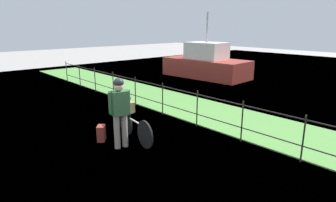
# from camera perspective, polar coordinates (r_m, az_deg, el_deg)

# --- Properties ---
(ground_plane) EXTENTS (60.00, 60.00, 0.00)m
(ground_plane) POSITION_cam_1_polar(r_m,az_deg,el_deg) (6.99, -7.13, -9.19)
(ground_plane) COLOR #9E9993
(grass_strip) EXTENTS (27.00, 2.40, 0.03)m
(grass_strip) POSITION_cam_1_polar(r_m,az_deg,el_deg) (9.31, 11.10, -3.06)
(grass_strip) COLOR #569342
(grass_strip) RESTS_ON ground
(harbor_water) EXTENTS (30.00, 30.00, 0.00)m
(harbor_water) POSITION_cam_1_polar(r_m,az_deg,el_deg) (14.93, 26.56, 2.33)
(harbor_water) COLOR #60849E
(harbor_water) RESTS_ON ground
(iron_fence) EXTENTS (18.04, 0.04, 1.05)m
(iron_fence) POSITION_cam_1_polar(r_m,az_deg,el_deg) (8.18, 5.79, -1.01)
(iron_fence) COLOR #28231E
(iron_fence) RESTS_ON ground
(bicycle_main) EXTENTS (1.69, 0.29, 0.68)m
(bicycle_main) POSITION_cam_1_polar(r_m,az_deg,el_deg) (7.25, -6.64, -5.22)
(bicycle_main) COLOR black
(bicycle_main) RESTS_ON ground
(wooden_crate) EXTENTS (0.39, 0.31, 0.26)m
(wooden_crate) POSITION_cam_1_polar(r_m,az_deg,el_deg) (7.43, -8.09, -1.11)
(wooden_crate) COLOR #A87F51
(wooden_crate) RESTS_ON bicycle_main
(terrier_dog) EXTENTS (0.32, 0.18, 0.18)m
(terrier_dog) POSITION_cam_1_polar(r_m,az_deg,el_deg) (7.36, -8.06, 0.40)
(terrier_dog) COLOR #4C3D2D
(terrier_dog) RESTS_ON wooden_crate
(cyclist_person) EXTENTS (0.31, 0.54, 1.68)m
(cyclist_person) POSITION_cam_1_polar(r_m,az_deg,el_deg) (6.72, -9.53, -1.15)
(cyclist_person) COLOR gray
(cyclist_person) RESTS_ON ground
(backpack_on_paving) EXTENTS (0.33, 0.32, 0.40)m
(backpack_on_paving) POSITION_cam_1_polar(r_m,az_deg,el_deg) (7.45, -13.07, -6.26)
(backpack_on_paving) COLOR maroon
(backpack_on_paving) RESTS_ON ground
(mooring_bollard) EXTENTS (0.20, 0.20, 0.46)m
(mooring_bollard) POSITION_cam_1_polar(r_m,az_deg,el_deg) (10.74, -10.65, 0.54)
(mooring_bollard) COLOR #38383D
(mooring_bollard) RESTS_ON ground
(moored_boat_near) EXTENTS (4.88, 2.43, 3.51)m
(moored_boat_near) POSITION_cam_1_polar(r_m,az_deg,el_deg) (16.29, 7.53, 7.23)
(moored_boat_near) COLOR #9E3328
(moored_boat_near) RESTS_ON ground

